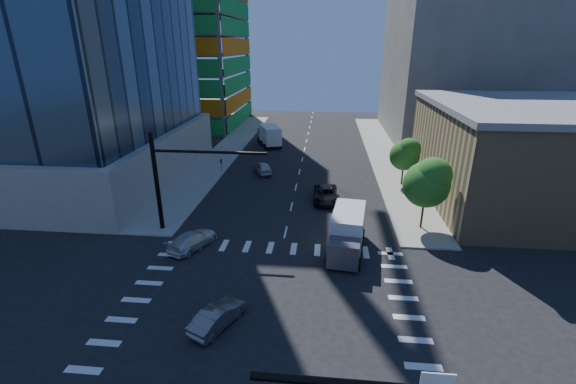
# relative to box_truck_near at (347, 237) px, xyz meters

# --- Properties ---
(ground) EXTENTS (160.00, 160.00, 0.00)m
(ground) POSITION_rel_box_truck_near_xyz_m (-5.35, -8.83, -1.48)
(ground) COLOR black
(ground) RESTS_ON ground
(road_markings) EXTENTS (20.00, 20.00, 0.01)m
(road_markings) POSITION_rel_box_truck_near_xyz_m (-5.35, -8.83, -1.47)
(road_markings) COLOR silver
(road_markings) RESTS_ON ground
(sidewalk_ne) EXTENTS (5.00, 60.00, 0.15)m
(sidewalk_ne) POSITION_rel_box_truck_near_xyz_m (7.15, 31.17, -1.40)
(sidewalk_ne) COLOR gray
(sidewalk_ne) RESTS_ON ground
(sidewalk_nw) EXTENTS (5.00, 60.00, 0.15)m
(sidewalk_nw) POSITION_rel_box_truck_near_xyz_m (-17.85, 31.17, -1.40)
(sidewalk_nw) COLOR gray
(sidewalk_nw) RESTS_ON ground
(commercial_building) EXTENTS (20.50, 22.50, 10.60)m
(commercial_building) POSITION_rel_box_truck_near_xyz_m (19.65, 13.17, 3.84)
(commercial_building) COLOR #8E7A52
(commercial_building) RESTS_ON ground
(bg_building_ne) EXTENTS (24.00, 30.00, 28.00)m
(bg_building_ne) POSITION_rel_box_truck_near_xyz_m (21.65, 46.17, 12.52)
(bg_building_ne) COLOR #5C5853
(bg_building_ne) RESTS_ON ground
(signal_mast_nw) EXTENTS (10.20, 0.40, 9.00)m
(signal_mast_nw) POSITION_rel_box_truck_near_xyz_m (-15.35, 2.67, 4.02)
(signal_mast_nw) COLOR black
(signal_mast_nw) RESTS_ON sidewalk_nw
(tree_south) EXTENTS (4.16, 4.16, 6.82)m
(tree_south) POSITION_rel_box_truck_near_xyz_m (7.28, 5.07, 3.21)
(tree_south) COLOR #382316
(tree_south) RESTS_ON sidewalk_ne
(tree_north) EXTENTS (3.54, 3.52, 5.78)m
(tree_north) POSITION_rel_box_truck_near_xyz_m (7.58, 17.07, 2.51)
(tree_north) COLOR #382316
(tree_north) RESTS_ON sidewalk_ne
(car_nb_far) EXTENTS (2.69, 5.63, 1.55)m
(car_nb_far) POSITION_rel_box_truck_near_xyz_m (-1.77, 11.11, -0.70)
(car_nb_far) COLOR black
(car_nb_far) RESTS_ON ground
(car_sb_near) EXTENTS (3.75, 5.21, 1.40)m
(car_sb_near) POSITION_rel_box_truck_near_xyz_m (-12.89, -0.38, -0.78)
(car_sb_near) COLOR silver
(car_sb_near) RESTS_ON ground
(car_sb_mid) EXTENTS (3.36, 4.82, 1.53)m
(car_sb_mid) POSITION_rel_box_truck_near_xyz_m (-10.17, 20.10, -0.71)
(car_sb_mid) COLOR #A6AAAE
(car_sb_mid) RESTS_ON ground
(car_sb_cross) EXTENTS (3.02, 4.32, 1.35)m
(car_sb_cross) POSITION_rel_box_truck_near_xyz_m (-8.15, -9.72, -0.80)
(car_sb_cross) COLOR #57585D
(car_sb_cross) RESTS_ON ground
(box_truck_near) EXTENTS (3.55, 6.67, 3.34)m
(box_truck_near) POSITION_rel_box_truck_near_xyz_m (0.00, 0.00, 0.00)
(box_truck_near) COLOR black
(box_truck_near) RESTS_ON ground
(box_truck_far) EXTENTS (5.05, 7.14, 3.45)m
(box_truck_far) POSITION_rel_box_truck_near_xyz_m (-11.57, 35.35, 0.05)
(box_truck_far) COLOR black
(box_truck_far) RESTS_ON ground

